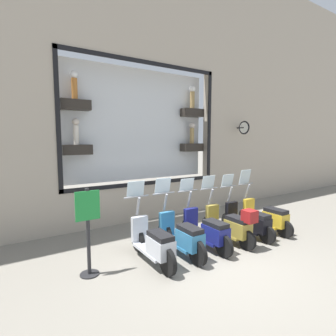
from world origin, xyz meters
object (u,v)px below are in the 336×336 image
Objects in this scene: scooter_navy_3 at (207,231)px; shop_sign_post at (88,229)px; scooter_yellow_0 at (267,217)px; scooter_black_1 at (249,221)px; scooter_olive_2 at (231,225)px; scooter_teal_4 at (182,236)px; scooter_silver_5 at (153,243)px.

shop_sign_post is at bearing 84.48° from scooter_navy_3.
scooter_navy_3 is at bearing 89.98° from scooter_yellow_0.
scooter_olive_2 reaches higher than scooter_black_1.
scooter_olive_2 is 0.73m from scooter_navy_3.
scooter_black_1 is 1.07× the size of shop_sign_post.
shop_sign_post is at bearing 82.59° from scooter_teal_4.
scooter_teal_4 is at bearing 87.22° from scooter_olive_2.
scooter_black_1 is 0.99× the size of scooter_silver_5.
scooter_navy_3 is 1.00× the size of scooter_teal_4.
scooter_silver_5 is (0.07, 2.17, -0.02)m from scooter_olive_2.
shop_sign_post reaches higher than scooter_navy_3.
scooter_black_1 is 2.17m from scooter_teal_4.
shop_sign_post is (0.33, 3.42, 0.44)m from scooter_olive_2.
scooter_yellow_0 is at bearing -87.42° from scooter_olive_2.
scooter_yellow_0 is at bearing -90.02° from scooter_navy_3.
scooter_silver_5 is 1.35m from shop_sign_post.
scooter_silver_5 is at bearing -101.62° from shop_sign_post.
scooter_silver_5 is (0.00, 3.62, 0.02)m from scooter_yellow_0.
scooter_yellow_0 reaches higher than scooter_silver_5.
scooter_black_1 is at bearing -90.23° from scooter_teal_4.
scooter_black_1 reaches higher than scooter_navy_3.
shop_sign_post is at bearing 86.34° from scooter_black_1.
scooter_yellow_0 is at bearing -90.10° from scooter_teal_4.
scooter_silver_5 reaches higher than scooter_black_1.
shop_sign_post reaches higher than scooter_olive_2.
scooter_yellow_0 is 2.89m from scooter_teal_4.
scooter_silver_5 reaches higher than scooter_olive_2.
scooter_black_1 is 4.18m from shop_sign_post.
scooter_yellow_0 is 1.00× the size of scooter_black_1.
scooter_silver_5 is (0.00, 1.45, 0.01)m from scooter_navy_3.
scooter_black_1 is 0.99× the size of scooter_navy_3.
scooter_black_1 is 1.00× the size of scooter_olive_2.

